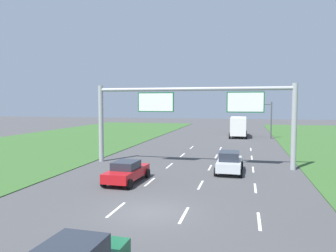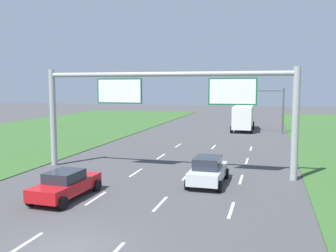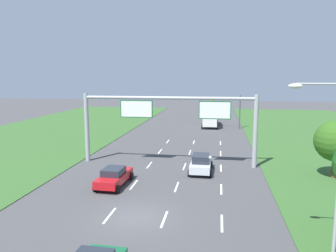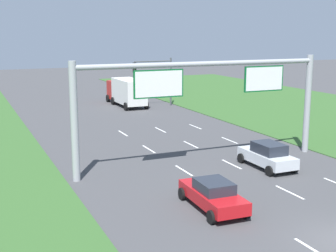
{
  "view_description": "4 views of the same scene",
  "coord_description": "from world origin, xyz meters",
  "px_view_note": "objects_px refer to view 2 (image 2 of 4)",
  "views": [
    {
      "loc": [
        4.55,
        -15.2,
        5.38
      ],
      "look_at": [
        -2.2,
        13.37,
        3.34
      ],
      "focal_mm": 35.0,
      "sensor_mm": 36.0,
      "label": 1
    },
    {
      "loc": [
        6.9,
        -11.31,
        5.84
      ],
      "look_at": [
        -0.39,
        15.26,
        2.87
      ],
      "focal_mm": 40.0,
      "sensor_mm": 36.0,
      "label": 2
    },
    {
      "loc": [
        4.89,
        -18.74,
        8.7
      ],
      "look_at": [
        -0.28,
        14.58,
        3.55
      ],
      "focal_mm": 35.0,
      "sensor_mm": 36.0,
      "label": 3
    },
    {
      "loc": [
        -14.16,
        -13.46,
        8.61
      ],
      "look_at": [
        -1.97,
        13.97,
        2.52
      ],
      "focal_mm": 50.0,
      "sensor_mm": 36.0,
      "label": 4
    }
  ],
  "objects_px": {
    "car_mid_lane": "(208,170)",
    "sign_gantry": "(166,100)",
    "box_truck": "(243,117)",
    "traffic_light_mast": "(267,102)",
    "car_lead_silver": "(66,184)"
  },
  "relations": [
    {
      "from": "car_mid_lane",
      "to": "sign_gantry",
      "type": "height_order",
      "value": "sign_gantry"
    },
    {
      "from": "box_truck",
      "to": "traffic_light_mast",
      "type": "distance_m",
      "value": 4.08
    },
    {
      "from": "traffic_light_mast",
      "to": "car_lead_silver",
      "type": "bearing_deg",
      "value": -107.5
    },
    {
      "from": "car_lead_silver",
      "to": "box_truck",
      "type": "relative_size",
      "value": 0.56
    },
    {
      "from": "car_mid_lane",
      "to": "box_truck",
      "type": "distance_m",
      "value": 27.96
    },
    {
      "from": "car_mid_lane",
      "to": "sign_gantry",
      "type": "distance_m",
      "value": 5.71
    },
    {
      "from": "car_lead_silver",
      "to": "car_mid_lane",
      "type": "distance_m",
      "value": 8.22
    },
    {
      "from": "sign_gantry",
      "to": "box_truck",
      "type": "bearing_deg",
      "value": 82.49
    },
    {
      "from": "car_lead_silver",
      "to": "car_mid_lane",
      "type": "bearing_deg",
      "value": 37.99
    },
    {
      "from": "sign_gantry",
      "to": "traffic_light_mast",
      "type": "distance_m",
      "value": 24.63
    },
    {
      "from": "car_lead_silver",
      "to": "sign_gantry",
      "type": "relative_size",
      "value": 0.26
    },
    {
      "from": "car_mid_lane",
      "to": "traffic_light_mast",
      "type": "relative_size",
      "value": 0.77
    },
    {
      "from": "car_mid_lane",
      "to": "traffic_light_mast",
      "type": "distance_m",
      "value": 26.45
    },
    {
      "from": "car_lead_silver",
      "to": "car_mid_lane",
      "type": "xyz_separation_m",
      "value": [
        6.68,
        4.78,
        0.08
      ]
    },
    {
      "from": "car_lead_silver",
      "to": "traffic_light_mast",
      "type": "bearing_deg",
      "value": 74.91
    }
  ]
}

